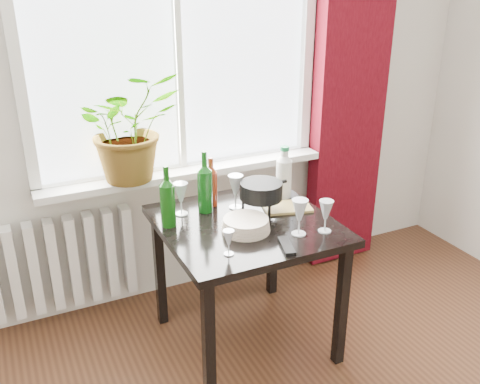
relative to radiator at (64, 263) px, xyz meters
name	(u,v)px	position (x,y,z in m)	size (l,w,h in m)	color
window	(176,34)	(0.75, 0.04, 1.22)	(1.72, 0.08, 1.62)	white
windowsill	(186,171)	(0.75, -0.03, 0.44)	(1.72, 0.20, 0.04)	silver
curtain	(351,76)	(1.87, -0.06, 0.92)	(0.50, 0.12, 2.56)	#3D050D
radiator	(64,263)	(0.00, 0.00, 0.00)	(0.80, 0.10, 0.55)	white
table	(246,238)	(0.85, -0.63, 0.27)	(0.85, 0.85, 0.74)	black
potted_plant	(129,126)	(0.43, -0.06, 0.77)	(0.54, 0.47, 0.60)	#308022
wine_bottle_left	(167,196)	(0.48, -0.50, 0.52)	(0.08, 0.08, 0.32)	#0F460D
wine_bottle_right	(205,181)	(0.71, -0.42, 0.53)	(0.08, 0.08, 0.34)	#0D4710
bottle_amber	(211,181)	(0.77, -0.36, 0.50)	(0.07, 0.07, 0.28)	maroon
cleaning_bottle	(284,171)	(1.18, -0.43, 0.51)	(0.09, 0.09, 0.30)	silver
wineglass_front_right	(299,217)	(1.02, -0.86, 0.45)	(0.08, 0.08, 0.19)	white
wineglass_far_right	(326,216)	(1.15, -0.89, 0.44)	(0.07, 0.07, 0.17)	#B6BAC4
wineglass_back_center	(236,191)	(0.88, -0.45, 0.46)	(0.08, 0.08, 0.19)	silver
wineglass_back_left	(181,199)	(0.58, -0.41, 0.45)	(0.08, 0.08, 0.18)	silver
wineglass_front_left	(229,242)	(0.63, -0.90, 0.42)	(0.05, 0.05, 0.12)	silver
plate_stack	(246,225)	(0.80, -0.72, 0.39)	(0.24, 0.24, 0.06)	beige
fondue_pot	(261,198)	(0.97, -0.57, 0.45)	(0.25, 0.22, 0.17)	black
tv_remote	(286,246)	(0.90, -0.96, 0.37)	(0.05, 0.17, 0.02)	black
cutting_board	(287,207)	(1.12, -0.58, 0.37)	(0.25, 0.16, 0.01)	#A08848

